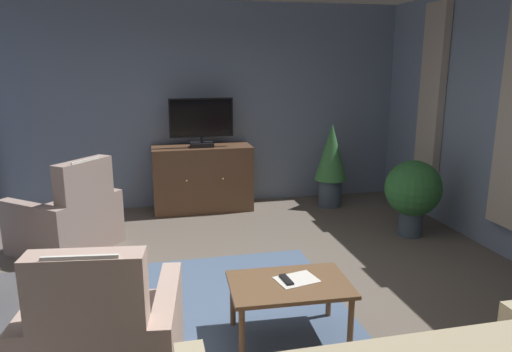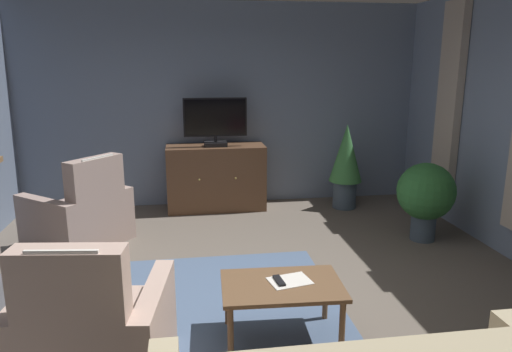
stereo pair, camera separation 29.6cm
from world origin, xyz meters
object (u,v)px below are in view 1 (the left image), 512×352
Objects in this scene: tv_cabinet at (203,180)px; tv_remote at (286,280)px; coffee_table at (289,289)px; folded_newspaper at (297,280)px; armchair_angled_to_table at (68,221)px; potted_plant_on_hearth_side at (413,191)px; television at (201,121)px; armchair_facing_sofa at (106,343)px; cat at (93,302)px; potted_plant_leafy_by_curtain at (331,160)px.

tv_cabinet reaches higher than tv_remote.
tv_remote is (-0.02, 0.03, 0.07)m from coffee_table.
armchair_angled_to_table reaches higher than folded_newspaper.
potted_plant_on_hearth_side is at bearing -6.87° from armchair_angled_to_table.
coffee_table is at bearing -85.59° from television.
armchair_angled_to_table is at bearing 118.89° from folded_newspaper.
armchair_facing_sofa is at bearing -148.02° from potted_plant_on_hearth_side.
television is 1.14× the size of cat.
tv_remote is at bearing -50.05° from armchair_angled_to_table.
tv_cabinet is 7.95× the size of tv_remote.
tv_remote reaches higher than folded_newspaper.
tv_remote reaches higher than coffee_table.
folded_newspaper reaches higher than coffee_table.
tv_remote is at bearing -24.08° from cat.
armchair_angled_to_table is at bearing -146.81° from tv_remote.
armchair_angled_to_table is at bearing -146.99° from television.
television is at bearing 174.36° from potted_plant_leafy_by_curtain.
folded_newspaper is 0.25× the size of potted_plant_leafy_by_curtain.
armchair_facing_sofa reaches higher than coffee_table.
potted_plant_on_hearth_side is at bearing -33.51° from television.
tv_cabinet reaches higher than folded_newspaper.
tv_remote is at bearing -85.84° from television.
armchair_facing_sofa is (-1.03, -3.65, -0.10)m from tv_cabinet.
folded_newspaper is (0.08, 0.00, -0.01)m from tv_remote.
tv_remote is 3.47m from potted_plant_leafy_by_curtain.
cat is at bearing -141.15° from potted_plant_leafy_by_curtain.
tv_remote is at bearing -85.90° from tv_cabinet.
armchair_facing_sofa is 1.44× the size of cat.
armchair_facing_sofa is 1.03m from cat.
potted_plant_on_hearth_side is (3.33, 2.08, 0.22)m from armchair_facing_sofa.
tv_cabinet is 1.48× the size of potted_plant_on_hearth_side.
tv_remote is 0.13× the size of armchair_angled_to_table.
armchair_angled_to_table is (-1.85, 2.21, -0.14)m from tv_remote.
television reaches higher than potted_plant_leafy_by_curtain.
tv_cabinet is at bearing 145.58° from potted_plant_on_hearth_side.
armchair_angled_to_table is 1.07× the size of potted_plant_leafy_by_curtain.
folded_newspaper is at bearing -22.79° from cat.
folded_newspaper reaches higher than cat.
armchair_facing_sofa is 2.62m from armchair_angled_to_table.
armchair_angled_to_table is at bearing -165.68° from potted_plant_leafy_by_curtain.
tv_cabinet is 3.35m from coffee_table.
television is 3.37m from folded_newspaper.
cat is (-1.46, 0.65, -0.35)m from tv_remote.
coffee_table is 3.49m from potted_plant_leafy_by_curtain.
armchair_facing_sofa is (-1.35, -0.34, -0.12)m from folded_newspaper.
coffee_table is 1.22× the size of cat.
television is at bearing 94.41° from coffee_table.
tv_cabinet is 1.81× the size of cat.
tv_cabinet is 1.58× the size of television.
tv_remote is at bearing 14.86° from armchair_facing_sofa.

